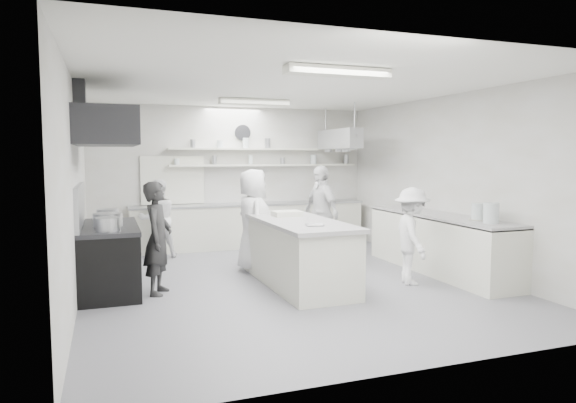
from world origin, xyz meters
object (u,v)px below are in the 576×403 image
object	(u,v)px
prep_island	(297,253)
cook_stove	(158,238)
right_counter	(439,244)
cook_back	(158,219)
stove	(109,260)
back_counter	(251,225)

from	to	relation	value
prep_island	cook_stove	size ratio (longest dim) A/B	1.60
right_counter	cook_back	distance (m)	5.19
stove	back_counter	bearing A→B (deg)	43.99
prep_island	cook_stove	bearing A→B (deg)	175.34
right_counter	back_counter	bearing A→B (deg)	124.65
right_counter	cook_stove	bearing A→B (deg)	177.81
cook_stove	cook_back	distance (m)	2.66
stove	right_counter	distance (m)	5.28
stove	prep_island	world-z (taller)	prep_island
back_counter	prep_island	size ratio (longest dim) A/B	1.95
back_counter	cook_back	xyz separation A→B (m)	(-2.00, -0.58, 0.29)
cook_back	right_counter	bearing A→B (deg)	138.28
back_counter	right_counter	bearing A→B (deg)	-55.35
cook_stove	cook_back	size ratio (longest dim) A/B	1.06
stove	cook_stove	xyz separation A→B (m)	(0.66, -0.42, 0.35)
cook_stove	cook_back	world-z (taller)	cook_stove
stove	prep_island	size ratio (longest dim) A/B	0.70
right_counter	cook_stove	distance (m)	4.61
cook_stove	cook_back	bearing A→B (deg)	15.00
right_counter	prep_island	size ratio (longest dim) A/B	1.29
prep_island	cook_back	xyz separation A→B (m)	(-1.81, 2.77, 0.28)
stove	right_counter	bearing A→B (deg)	-6.52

